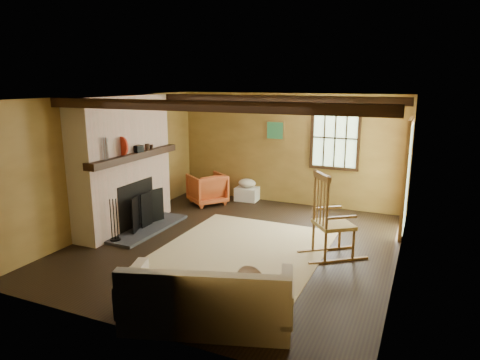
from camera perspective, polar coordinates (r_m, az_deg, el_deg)
The scene contains 10 objects.
ground at distance 7.18m, azimuth -0.50°, elevation -8.56°, with size 5.50×5.50×0.00m, color black.
room_envelope at distance 6.90m, azimuth 2.03°, elevation 4.63°, with size 5.02×5.52×2.44m.
fireplace at distance 8.01m, azimuth -15.18°, elevation 1.51°, with size 1.02×2.30×2.40m.
rug at distance 6.93m, azimuth 0.34°, elevation -9.34°, with size 2.50×3.00×0.01m, color tan.
rocking_chair at distance 6.67m, azimuth 12.02°, elevation -5.44°, with size 1.07×0.98×1.33m.
sofa at distance 4.90m, azimuth -4.28°, elevation -16.00°, with size 2.02×1.35×0.75m.
firewood_pile at distance 10.14m, azimuth -3.86°, elevation -1.40°, with size 0.67×0.12×0.24m.
laundry_basket at distance 9.69m, azimuth 0.94°, elevation -1.87°, with size 0.50×0.38×0.30m, color white.
basket_pillow at distance 9.63m, azimuth 0.95°, elevation -0.43°, with size 0.40×0.32×0.20m, color beige.
armchair at distance 9.42m, azimuth -4.38°, elevation -1.17°, with size 0.72×0.74×0.67m, color #BF6026.
Camera 1 is at (2.76, -6.08, 2.64)m, focal length 32.00 mm.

